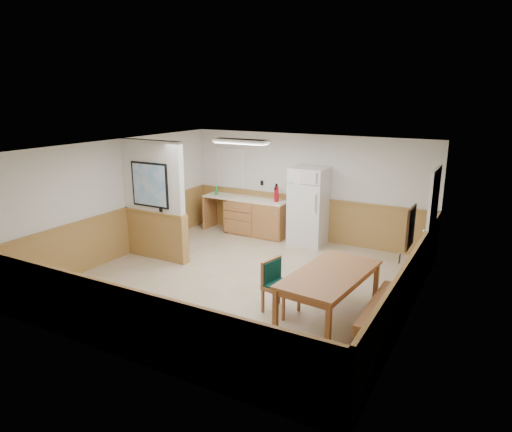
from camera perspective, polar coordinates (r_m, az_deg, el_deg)
The scene contains 20 objects.
ground at distance 8.63m, azimuth -1.64°, elevation -8.11°, with size 6.00×6.00×0.00m, color tan.
ceiling at distance 7.99m, azimuth -1.77°, elevation 8.61°, with size 6.00×6.00×0.02m, color white.
back_wall at distance 10.84m, azimuth 6.39°, elevation 3.55°, with size 6.00×0.02×2.50m, color silver.
right_wall at distance 7.23m, azimuth 19.26°, elevation -3.08°, with size 0.02×6.00×2.50m, color silver.
left_wall at distance 10.04m, azimuth -16.62°, elevation 2.09°, with size 0.02×6.00×2.50m, color silver.
wainscot_back at distance 11.00m, azimuth 6.24°, elevation -0.30°, with size 6.00×0.04×1.00m, color #A07740.
wainscot_right at distance 7.49m, azimuth 18.61°, elevation -8.52°, with size 0.04×6.00×1.00m, color #A07740.
wainscot_left at distance 10.22m, azimuth -16.23°, elevation -2.03°, with size 0.04×6.00×1.00m, color #A07740.
partition_wall at distance 9.68m, azimuth -12.66°, elevation 1.77°, with size 1.50×0.20×2.50m.
kitchen_counter at distance 11.25m, azimuth -0.04°, elevation -0.05°, with size 2.20×0.61×1.00m.
exterior_door at distance 9.10m, azimuth 21.05°, elevation -0.90°, with size 0.07×1.02×2.15m.
kitchen_window at distance 11.72m, azimuth -3.17°, elevation 5.98°, with size 0.80×0.04×1.00m.
wall_painting at distance 6.87m, azimuth 18.76°, elevation -1.36°, with size 0.04×0.50×0.60m.
fluorescent_fixture at distance 9.51m, azimuth -1.93°, elevation 9.32°, with size 1.20×0.30×0.09m.
refrigerator at distance 10.51m, azimuth 6.57°, elevation 1.22°, with size 0.80×0.72×1.80m.
dining_table at distance 7.15m, azimuth 9.23°, elevation -7.66°, with size 1.14×2.00×0.75m.
dining_bench at distance 7.04m, azimuth 15.53°, elevation -11.20°, with size 0.38×1.72×0.45m.
dining_chair at distance 7.36m, azimuth 2.60°, elevation -8.18°, with size 0.74×0.57×0.85m.
fire_extinguisher at distance 10.86m, azimuth 2.56°, elevation 2.80°, with size 0.13×0.13×0.44m.
soap_bottle at distance 11.66m, azimuth -4.97°, elevation 3.21°, with size 0.07×0.07×0.22m, color #198E38.
Camera 1 is at (4.04, -6.83, 3.40)m, focal length 32.00 mm.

